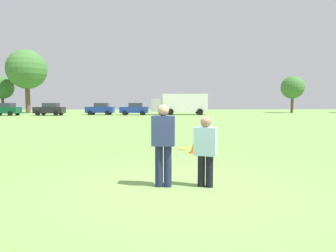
{
  "coord_description": "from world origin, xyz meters",
  "views": [
    {
      "loc": [
        -0.5,
        -6.4,
        1.84
      ],
      "look_at": [
        -0.15,
        2.33,
        1.15
      ],
      "focal_mm": 31.54,
      "sensor_mm": 36.0,
      "label": 1
    }
  ],
  "objects": [
    {
      "name": "player_defender",
      "position": [
        0.57,
        -0.09,
        0.86
      ],
      "size": [
        0.54,
        0.43,
        1.54
      ],
      "color": "black",
      "rests_on": "ground"
    },
    {
      "name": "parked_car_mid_right",
      "position": [
        -3.8,
        38.25,
        0.92
      ],
      "size": [
        4.28,
        2.36,
        1.82
      ],
      "color": "navy",
      "rests_on": "ground"
    },
    {
      "name": "tree_center_elm",
      "position": [
        -23.36,
        47.11,
        7.67
      ],
      "size": [
        6.87,
        6.87,
        11.16
      ],
      "color": "brown",
      "rests_on": "ground"
    },
    {
      "name": "ground_plane",
      "position": [
        0.0,
        0.0,
        0.0
      ],
      "size": [
        149.92,
        149.92,
        0.0
      ],
      "primitive_type": "plane",
      "color": "#6B9347"
    },
    {
      "name": "box_truck",
      "position": [
        3.25,
        39.02,
        1.75
      ],
      "size": [
        8.6,
        3.26,
        3.18
      ],
      "color": "white",
      "rests_on": "ground"
    },
    {
      "name": "tree_east_birch",
      "position": [
        24.23,
        46.53,
        4.61
      ],
      "size": [
        4.13,
        4.13,
        6.7
      ],
      "color": "brown",
      "rests_on": "ground"
    },
    {
      "name": "player_thrower",
      "position": [
        -0.35,
        -0.04,
        1.02
      ],
      "size": [
        0.53,
        0.34,
        1.8
      ],
      "color": "#1E234C",
      "rests_on": "ground"
    },
    {
      "name": "frisbee",
      "position": [
        0.13,
        -0.1,
        0.86
      ],
      "size": [
        0.27,
        0.27,
        0.06
      ],
      "color": "yellow"
    },
    {
      "name": "parked_car_mid_left",
      "position": [
        -16.05,
        37.28,
        0.92
      ],
      "size": [
        4.28,
        2.36,
        1.82
      ],
      "color": "black",
      "rests_on": "ground"
    },
    {
      "name": "parked_car_center",
      "position": [
        -9.05,
        39.01,
        0.92
      ],
      "size": [
        4.28,
        2.36,
        1.82
      ],
      "color": "navy",
      "rests_on": "ground"
    },
    {
      "name": "parked_car_near_left",
      "position": [
        -22.42,
        37.22,
        0.92
      ],
      "size": [
        4.28,
        2.36,
        1.82
      ],
      "color": "#0C4C2D",
      "rests_on": "ground"
    },
    {
      "name": "tree_west_maple",
      "position": [
        -29.04,
        49.65,
        4.62
      ],
      "size": [
        4.14,
        4.14,
        6.72
      ],
      "color": "brown",
      "rests_on": "ground"
    },
    {
      "name": "traffic_cone",
      "position": [
        0.88,
        4.26,
        0.23
      ],
      "size": [
        0.32,
        0.32,
        0.48
      ],
      "color": "#D8590C",
      "rests_on": "ground"
    }
  ]
}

